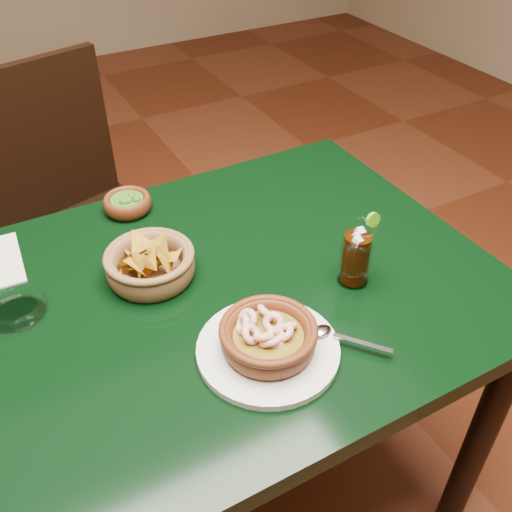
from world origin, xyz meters
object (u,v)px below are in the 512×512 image
dining_chair (78,217)px  chip_basket (150,264)px  shrimp_plate (268,340)px  dining_table (189,335)px  cola_drink (356,255)px

dining_chair → chip_basket: 0.67m
dining_chair → shrimp_plate: bearing=-82.1°
dining_table → chip_basket: 0.16m
cola_drink → shrimp_plate: bearing=-161.1°
dining_chair → shrimp_plate: size_ratio=3.19×
dining_table → cola_drink: cola_drink is taller
dining_table → cola_drink: (0.30, -0.11, 0.16)m
dining_chair → chip_basket: dining_chair is taller
shrimp_plate → cola_drink: cola_drink is taller
chip_basket → cola_drink: 0.39m
dining_table → dining_chair: dining_chair is taller
dining_table → shrimp_plate: shrimp_plate is taller
dining_table → chip_basket: chip_basket is taller
cola_drink → dining_chair: bearing=113.7°
chip_basket → dining_chair: bearing=92.1°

